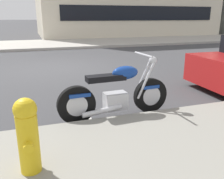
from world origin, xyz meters
TOP-DOWN VIEW (x-y plane):
  - ground_plane at (0.00, 0.00)m, footprint 260.00×260.00m
  - sidewalk_far_curb at (12.00, 7.37)m, footprint 120.00×5.00m
  - parking_stall_stripe at (0.00, -4.27)m, footprint 0.12×2.20m
  - parked_motorcycle at (0.51, -4.70)m, footprint 2.07×0.62m
  - fire_hydrant at (-0.98, -6.09)m, footprint 0.24×0.36m

SIDE VIEW (x-z plane):
  - ground_plane at x=0.00m, z-range 0.00..0.00m
  - parking_stall_stripe at x=0.00m, z-range 0.00..0.01m
  - sidewalk_far_curb at x=12.00m, z-range 0.00..0.14m
  - parked_motorcycle at x=0.51m, z-range -0.13..1.00m
  - fire_hydrant at x=-0.98m, z-range 0.16..1.00m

